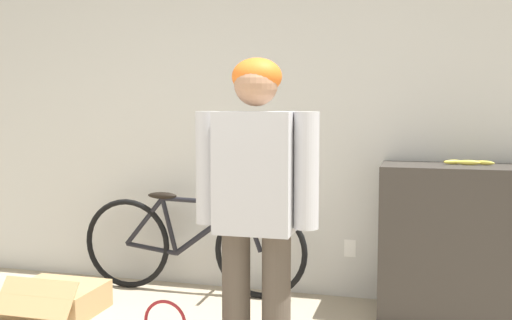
{
  "coord_description": "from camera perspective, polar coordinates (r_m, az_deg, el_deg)",
  "views": [
    {
      "loc": [
        1.0,
        -1.54,
        1.35
      ],
      "look_at": [
        0.27,
        1.14,
        1.09
      ],
      "focal_mm": 42.0,
      "sensor_mm": 36.0,
      "label": 1
    }
  ],
  "objects": [
    {
      "name": "wall_back",
      "position": [
        4.28,
        1.81,
        4.64
      ],
      "size": [
        8.0,
        0.07,
        2.6
      ],
      "color": "silver",
      "rests_on": "ground_plane"
    },
    {
      "name": "banana",
      "position": [
        3.97,
        19.52,
        -0.22
      ],
      "size": [
        0.31,
        0.08,
        0.03
      ],
      "color": "#EAD64C",
      "rests_on": "side_shelf"
    },
    {
      "name": "cardboard_box",
      "position": [
        4.19,
        -18.41,
        -12.44
      ],
      "size": [
        0.55,
        0.54,
        0.27
      ],
      "color": "tan",
      "rests_on": "ground_plane"
    },
    {
      "name": "side_shelf",
      "position": [
        3.99,
        18.95,
        -7.47
      ],
      "size": [
        1.0,
        0.43,
        0.97
      ],
      "color": "#38332D",
      "rests_on": "ground_plane"
    },
    {
      "name": "bicycle",
      "position": [
        4.34,
        -6.15,
        -7.95
      ],
      "size": [
        1.67,
        0.46,
        0.73
      ],
      "rotation": [
        0.0,
        0.0,
        0.02
      ],
      "color": "black",
      "rests_on": "ground_plane"
    },
    {
      "name": "person",
      "position": [
        2.81,
        0.01,
        -3.17
      ],
      "size": [
        0.59,
        0.25,
        1.57
      ],
      "rotation": [
        0.0,
        0.0,
        0.01
      ],
      "color": "#4C4238",
      "rests_on": "ground_plane"
    }
  ]
}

